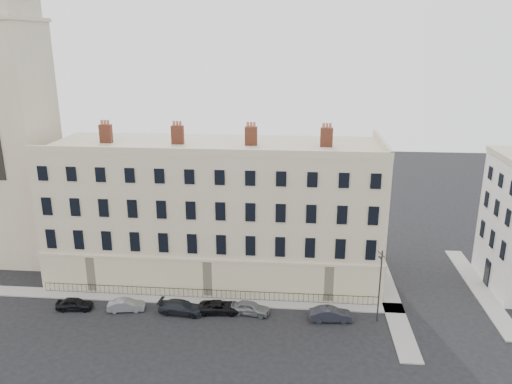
% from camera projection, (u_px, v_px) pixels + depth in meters
% --- Properties ---
extents(ground, '(160.00, 160.00, 0.00)m').
position_uv_depth(ground, '(260.00, 330.00, 46.34)').
color(ground, black).
rests_on(ground, ground).
extents(terrace, '(36.22, 12.22, 17.00)m').
position_uv_depth(terrace, '(216.00, 210.00, 56.04)').
color(terrace, '#C2AE90').
rests_on(terrace, ground).
extents(church_tower, '(8.00, 8.13, 44.00)m').
position_uv_depth(church_tower, '(8.00, 106.00, 56.73)').
color(church_tower, '#C2AE90').
rests_on(church_tower, ground).
extents(pavement_terrace, '(48.00, 2.00, 0.12)m').
position_uv_depth(pavement_terrace, '(169.00, 298.00, 51.93)').
color(pavement_terrace, gray).
rests_on(pavement_terrace, ground).
extents(pavement_east_return, '(2.00, 24.00, 0.12)m').
position_uv_depth(pavement_east_return, '(388.00, 294.00, 52.85)').
color(pavement_east_return, gray).
rests_on(pavement_east_return, ground).
extents(pavement_adjacent, '(2.00, 20.00, 0.12)m').
position_uv_depth(pavement_adjacent, '(479.00, 289.00, 53.91)').
color(pavement_adjacent, gray).
rests_on(pavement_adjacent, ground).
extents(railings, '(35.00, 0.04, 0.96)m').
position_uv_depth(railings, '(207.00, 294.00, 51.83)').
color(railings, black).
rests_on(railings, ground).
extents(car_a, '(3.71, 1.76, 1.22)m').
position_uv_depth(car_a, '(75.00, 304.00, 49.76)').
color(car_a, black).
rests_on(car_a, ground).
extents(car_b, '(3.77, 1.85, 1.19)m').
position_uv_depth(car_b, '(126.00, 305.00, 49.54)').
color(car_b, slate).
rests_on(car_b, ground).
extents(car_c, '(4.66, 2.23, 1.31)m').
position_uv_depth(car_c, '(181.00, 307.00, 49.03)').
color(car_c, black).
rests_on(car_c, ground).
extents(car_d, '(4.35, 2.29, 1.17)m').
position_uv_depth(car_d, '(220.00, 307.00, 49.23)').
color(car_d, black).
rests_on(car_d, ground).
extents(car_e, '(4.03, 2.13, 1.31)m').
position_uv_depth(car_e, '(250.00, 308.00, 48.94)').
color(car_e, slate).
rests_on(car_e, ground).
extents(car_f, '(4.16, 1.75, 1.34)m').
position_uv_depth(car_f, '(331.00, 314.00, 47.75)').
color(car_f, '#22232D').
rests_on(car_f, ground).
extents(streetlamp, '(0.60, 1.54, 7.31)m').
position_uv_depth(streetlamp, '(380.00, 283.00, 46.60)').
color(streetlamp, '#323338').
rests_on(streetlamp, ground).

